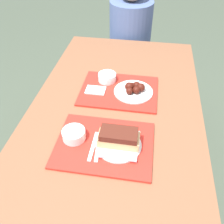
# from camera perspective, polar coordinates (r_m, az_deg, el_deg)

# --- Properties ---
(ground_plane) EXTENTS (12.00, 12.00, 0.00)m
(ground_plane) POSITION_cam_1_polar(r_m,az_deg,el_deg) (1.86, 0.15, -18.30)
(ground_plane) COLOR #424C3D
(picnic_table) EXTENTS (0.92, 1.80, 0.74)m
(picnic_table) POSITION_cam_1_polar(r_m,az_deg,el_deg) (1.34, 0.20, -3.94)
(picnic_table) COLOR brown
(picnic_table) RESTS_ON ground_plane
(picnic_bench_far) EXTENTS (0.87, 0.28, 0.42)m
(picnic_bench_far) POSITION_cam_1_polar(r_m,az_deg,el_deg) (2.40, 4.42, 9.99)
(picnic_bench_far) COLOR brown
(picnic_bench_far) RESTS_ON ground_plane
(tray_near) EXTENTS (0.44, 0.34, 0.01)m
(tray_near) POSITION_cam_1_polar(r_m,az_deg,el_deg) (1.14, -1.75, -7.43)
(tray_near) COLOR red
(tray_near) RESTS_ON picnic_table
(tray_far) EXTENTS (0.44, 0.34, 0.01)m
(tray_far) POSITION_cam_1_polar(r_m,az_deg,el_deg) (1.45, 1.63, 4.88)
(tray_far) COLOR red
(tray_far) RESTS_ON picnic_table
(bowl_coleslaw_near) EXTENTS (0.11, 0.11, 0.05)m
(bowl_coleslaw_near) POSITION_cam_1_polar(r_m,az_deg,el_deg) (1.16, -8.73, -4.99)
(bowl_coleslaw_near) COLOR white
(bowl_coleslaw_near) RESTS_ON tray_near
(brisket_sandwich_plate) EXTENTS (0.21, 0.21, 0.09)m
(brisket_sandwich_plate) POSITION_cam_1_polar(r_m,az_deg,el_deg) (1.10, 1.54, -6.39)
(brisket_sandwich_plate) COLOR white
(brisket_sandwich_plate) RESTS_ON tray_near
(plastic_fork_near) EXTENTS (0.02, 0.17, 0.00)m
(plastic_fork_near) POSITION_cam_1_polar(r_m,az_deg,el_deg) (1.13, -4.31, -7.76)
(plastic_fork_near) COLOR white
(plastic_fork_near) RESTS_ON tray_near
(plastic_knife_near) EXTENTS (0.03, 0.17, 0.00)m
(plastic_knife_near) POSITION_cam_1_polar(r_m,az_deg,el_deg) (1.12, -3.21, -7.90)
(plastic_knife_near) COLOR white
(plastic_knife_near) RESTS_ON tray_near
(condiment_packet) EXTENTS (0.04, 0.03, 0.01)m
(condiment_packet) POSITION_cam_1_polar(r_m,az_deg,el_deg) (1.19, -0.51, -4.47)
(condiment_packet) COLOR #3F3F47
(condiment_packet) RESTS_ON tray_near
(bowl_coleslaw_far) EXTENTS (0.11, 0.11, 0.05)m
(bowl_coleslaw_far) POSITION_cam_1_polar(r_m,az_deg,el_deg) (1.50, -1.12, 8.03)
(bowl_coleslaw_far) COLOR white
(bowl_coleslaw_far) RESTS_ON tray_far
(wings_plate_far) EXTENTS (0.22, 0.22, 0.06)m
(wings_plate_far) POSITION_cam_1_polar(r_m,az_deg,el_deg) (1.42, 5.03, 5.21)
(wings_plate_far) COLOR white
(wings_plate_far) RESTS_ON tray_far
(napkin_far) EXTENTS (0.11, 0.08, 0.01)m
(napkin_far) POSITION_cam_1_polar(r_m,az_deg,el_deg) (1.44, -3.78, 5.01)
(napkin_far) COLOR white
(napkin_far) RESTS_ON tray_far
(person_seated_across) EXTENTS (0.35, 0.35, 0.75)m
(person_seated_across) POSITION_cam_1_polar(r_m,az_deg,el_deg) (2.23, 4.24, 18.31)
(person_seated_across) COLOR #4C6093
(person_seated_across) RESTS_ON picnic_bench_far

